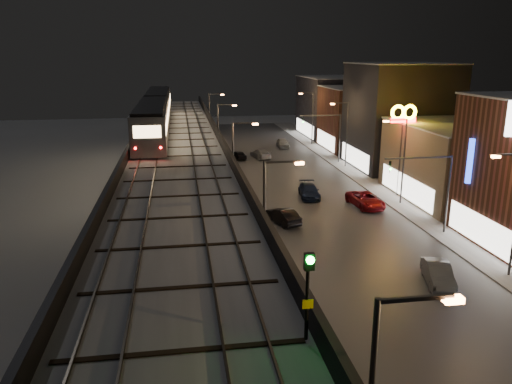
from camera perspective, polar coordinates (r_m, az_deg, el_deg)
road_surface at (r=55.34m, az=5.45°, el=-0.59°), size 17.00×120.00×0.06m
sidewalk_right at (r=58.54m, az=14.98°, el=-0.12°), size 4.00×120.00×0.14m
under_viaduct_pavement at (r=53.72m, az=-8.66°, el=-1.20°), size 11.00×120.00×0.06m
elevated_viaduct at (r=49.30m, az=-8.89°, el=3.98°), size 9.00×100.00×6.30m
viaduct_trackbed at (r=49.28m, az=-8.94°, el=4.89°), size 8.40×100.00×0.32m
viaduct_parapet_streetside at (r=49.40m, az=-3.88°, el=5.61°), size 0.30×100.00×1.10m
viaduct_parapet_far at (r=49.44m, az=-14.02°, el=5.19°), size 0.30×100.00×1.10m
building_c at (r=58.01m, az=22.33°, el=3.17°), size 12.20×15.20×8.16m
building_d at (r=71.52m, az=16.05°, el=8.31°), size 12.20×13.20×14.16m
building_e at (r=84.58m, az=12.01°, el=8.24°), size 12.20×12.20×10.16m
building_f at (r=97.66m, az=9.12°, el=9.61°), size 12.20×16.20×11.16m
streetlight_left_1 at (r=31.63m, az=1.44°, el=-3.09°), size 2.57×0.28×9.00m
streetlight_left_2 at (r=48.85m, az=-2.31°, el=3.59°), size 2.57×0.28×9.00m
streetlight_right_2 at (r=53.53m, az=16.30°, el=4.03°), size 2.56×0.28×9.00m
streetlight_left_3 at (r=66.48m, az=-4.10°, el=6.76°), size 2.57×0.28×9.00m
streetlight_right_3 at (r=69.99m, az=10.14°, el=7.00°), size 2.56×0.28×9.00m
streetlight_left_4 at (r=84.27m, az=-5.15°, el=8.59°), size 2.57×0.28×9.00m
streetlight_right_4 at (r=87.07m, az=6.32°, el=8.79°), size 2.56×0.28×9.00m
traffic_light_rig_a at (r=45.47m, az=19.91°, el=0.80°), size 6.10×0.34×7.00m
traffic_light_rig_b at (r=72.64m, az=8.68°, el=6.78°), size 6.10×0.34×7.00m
subway_train at (r=62.57m, az=-11.37°, el=8.97°), size 3.17×38.12×3.79m
rail_signal at (r=15.46m, az=6.01°, el=-9.89°), size 0.34×0.43×2.97m
car_near_white at (r=46.51m, az=3.12°, el=-2.81°), size 2.81×4.61×1.44m
car_mid_dark at (r=75.62m, az=0.54°, el=4.39°), size 2.96×5.20×1.42m
car_far_white at (r=74.98m, az=-2.05°, el=4.23°), size 2.43×4.04×1.29m
car_onc_silver at (r=36.75m, az=20.09°, el=-8.87°), size 2.73×4.76×1.48m
car_onc_dark at (r=52.61m, az=12.41°, el=-0.93°), size 3.03×5.62×1.50m
car_onc_white at (r=55.10m, az=6.09°, el=0.07°), size 2.58×5.17×1.44m
car_onc_red at (r=84.41m, az=3.09°, el=5.57°), size 1.99×4.54×1.52m
sign_mcdonalds at (r=56.22m, az=16.46°, el=7.66°), size 3.00×0.47×10.11m
sign_carwash at (r=45.25m, az=23.93°, el=2.43°), size 1.67×0.35×8.64m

